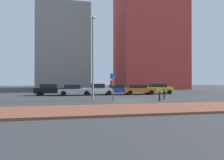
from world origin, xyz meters
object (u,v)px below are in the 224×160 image
street_lamp (93,51)px  traffic_bollard_near (160,96)px  parked_car_orange (139,89)px  traffic_bollard_mid (164,94)px  parked_car_black (52,89)px  parked_car_silver (74,90)px  parking_meter (113,91)px  parked_car_white (98,89)px  parked_car_yellow (158,89)px  parked_car_blue (118,89)px  parking_sign_post (113,83)px

street_lamp → traffic_bollard_near: (6.22, -2.33, -4.51)m
parked_car_orange → traffic_bollard_mid: 7.03m
parked_car_black → parked_car_orange: 12.07m
parked_car_silver → parking_meter: bearing=-64.0°
parking_meter → street_lamp: bearing=132.9°
parked_car_black → parked_car_silver: 3.09m
parked_car_white → parked_car_yellow: parked_car_white is taller
parked_car_white → street_lamp: (-1.14, -6.25, 4.18)m
parked_car_blue → parked_car_yellow: 6.15m
parked_car_silver → street_lamp: (2.07, -5.97, 4.22)m
parked_car_orange → traffic_bollard_mid: size_ratio=4.27×
parked_car_silver → traffic_bollard_near: bearing=-45.0°
parked_car_blue → parked_car_orange: bearing=-6.2°
traffic_bollard_mid → parked_car_white: bearing=130.7°
parked_car_black → parking_meter: parked_car_black is taller
parked_car_blue → traffic_bollard_mid: parked_car_blue is taller
parking_meter → traffic_bollard_near: bearing=-5.3°
parked_car_yellow → parking_meter: bearing=-134.3°
parked_car_black → parked_car_blue: 9.07m
parked_car_orange → street_lamp: street_lamp is taller
parked_car_orange → parking_sign_post: 8.44m
parked_car_yellow → parked_car_silver: bearing=-176.9°
parking_meter → parked_car_white: bearing=94.4°
parked_car_yellow → parked_car_black: bearing=-179.7°
parked_car_black → street_lamp: bearing=-52.1°
parking_meter → street_lamp: street_lamp is taller
parked_car_black → traffic_bollard_near: size_ratio=4.86×
parked_car_orange → street_lamp: size_ratio=0.53×
parked_car_orange → parking_sign_post: bearing=-126.5°
parked_car_white → parked_car_blue: bearing=2.2°
parked_car_blue → parking_meter: 8.56m
parked_car_silver → traffic_bollard_near: size_ratio=4.85×
parking_sign_post → traffic_bollard_mid: bearing=-2.9°
parked_car_blue → street_lamp: (-3.97, -6.36, 4.22)m
parked_car_white → parked_car_orange: 5.82m
parking_sign_post → parking_meter: size_ratio=1.83×
parking_sign_post → traffic_bollard_near: (4.24, -1.63, -1.24)m
parked_car_silver → traffic_bollard_mid: (9.43, -6.94, -0.21)m
parked_car_blue → parking_meter: bearing=-104.8°
street_lamp → traffic_bollard_near: size_ratio=9.54×
parked_car_white → parking_meter: (0.63, -8.17, 0.17)m
parked_car_yellow → traffic_bollard_near: bearing=-113.5°
parked_car_orange → parked_car_silver: bearing=-179.5°
parked_car_white → parked_car_black: bearing=177.3°
parked_car_silver → traffic_bollard_mid: bearing=-36.3°
parked_car_yellow → traffic_bollard_near: parked_car_yellow is taller
parked_car_blue → traffic_bollard_near: (2.25, -8.69, -0.29)m
parked_car_black → parked_car_yellow: same height
parked_car_black → parked_car_blue: bearing=-1.2°
parked_car_orange → parking_sign_post: (-4.98, -6.74, 0.96)m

